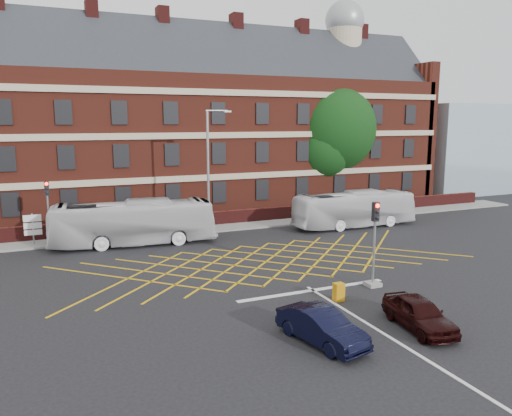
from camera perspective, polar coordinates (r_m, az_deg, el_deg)
name	(u,v)px	position (r m, az deg, el deg)	size (l,w,h in m)	color
ground	(281,271)	(27.81, 2.89, -7.20)	(120.00, 120.00, 0.00)	black
victorian_building	(179,125)	(47.36, -8.80, 9.40)	(51.00, 12.17, 20.40)	#5F2318
boundary_wall	(208,219)	(39.40, -5.52, -1.29)	(56.00, 0.50, 1.10)	#451312
far_pavement	(212,228)	(38.57, -5.04, -2.27)	(60.00, 3.00, 0.12)	slate
glass_block	(460,148)	(64.18, 22.31, 6.36)	(14.00, 10.00, 10.00)	#99B2BF
box_junction_hatching	(266,262)	(29.54, 1.16, -6.14)	(11.50, 0.12, 0.02)	#CC990C
stop_line	(313,290)	(24.88, 6.52, -9.32)	(8.00, 0.30, 0.02)	silver
centre_line	(401,344)	(19.94, 16.19, -14.69)	(0.15, 14.00, 0.02)	silver
bus_left	(133,223)	(34.16, -13.85, -1.65)	(2.51, 10.75, 2.99)	silver
bus_right	(354,209)	(39.58, 11.19, -0.14)	(2.34, 10.00, 2.79)	silver
car_navy	(322,326)	(19.22, 7.50, -13.27)	(1.36, 3.90, 1.28)	black
car_maroon	(419,313)	(21.26, 18.15, -11.37)	(1.51, 3.76, 1.28)	black
deciduous_tree	(330,135)	(49.56, 8.49, 8.23)	(8.75, 8.75, 11.78)	black
traffic_light_near	(374,252)	(25.51, 13.33, -4.92)	(0.70, 0.70, 4.27)	slate
traffic_light_far	(49,219)	(35.89, -22.59, -1.14)	(0.70, 0.70, 4.27)	slate
street_lamp	(209,194)	(35.65, -5.35, 1.66)	(2.25, 1.00, 8.95)	slate
direction_signs	(33,226)	(35.86, -24.16, -1.89)	(1.10, 0.16, 2.20)	gray
utility_cabinet	(339,292)	(23.58, 9.43, -9.44)	(0.46, 0.38, 0.83)	#C5810B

